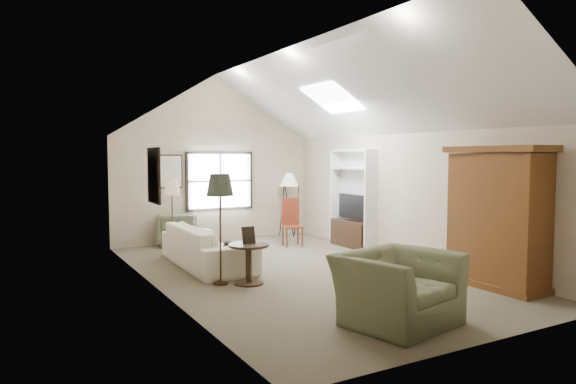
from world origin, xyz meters
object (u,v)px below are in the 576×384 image
side_table (249,264)px  armchair_far (178,229)px  armoire (497,217)px  coffee_table (227,255)px  armchair_near (397,288)px  side_chair (293,222)px  sofa (207,246)px

side_table → armchair_far: bearing=88.8°
armoire → side_table: size_ratio=3.39×
armchair_far → side_table: (-0.09, -4.04, -0.06)m
coffee_table → armchair_far: bearing=92.9°
armchair_near → side_chair: (1.59, 5.35, 0.11)m
armchair_near → coffee_table: bearing=85.1°
sofa → armchair_far: 2.45m
sofa → coffee_table: (0.32, -0.18, -0.17)m
sofa → side_chair: size_ratio=2.39×
armchair_near → armchair_far: 6.74m
armchair_far → side_table: 4.04m
armchair_near → armchair_far: bearing=83.3°
coffee_table → armoire: bearing=-48.3°
sofa → side_table: 1.60m
armoire → side_table: bearing=148.2°
armoire → side_table: (-3.32, 2.06, -0.78)m
armoire → armchair_far: armoire is taller
side_chair → coffee_table: bearing=-134.7°
armchair_near → armchair_far: armchair_near is taller
sofa → armchair_far: size_ratio=3.10×
armchair_near → armoire: bearing=0.8°
armchair_far → side_chair: side_chair is taller
side_chair → armchair_far: bearing=163.7°
side_table → side_chair: 3.58m
side_chair → sofa: bearing=-141.6°
sofa → side_table: sofa is taller
coffee_table → armchair_near: bearing=-82.5°
side_chair → armchair_near: bearing=-92.1°
side_chair → armoire: bearing=-64.1°
armoire → sofa: bearing=133.1°
armoire → coffee_table: size_ratio=2.73×
armoire → armchair_near: size_ratio=1.64×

